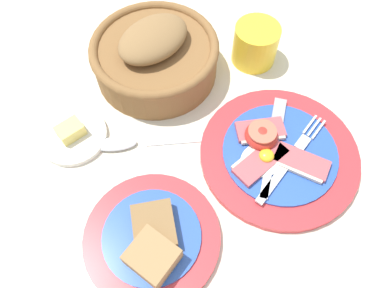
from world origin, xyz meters
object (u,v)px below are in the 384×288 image
Objects in this scene: bread_plate at (152,239)px; breakfast_plate at (277,153)px; butter_dish at (73,135)px; sugar_cup at (256,43)px; teaspoon_by_saucer at (132,143)px; bread_basket at (155,55)px.

breakfast_plate is at bearing 8.26° from bread_plate.
sugar_cup is at bearing 1.52° from butter_dish.
breakfast_plate is at bearing 169.55° from teaspoon_by_saucer.
bread_basket is 2.00× the size of butter_dish.
sugar_cup reaches higher than teaspoon_by_saucer.
breakfast_plate is 3.13× the size of sugar_cup.
breakfast_plate is 0.33m from butter_dish.
bread_basket is 1.19× the size of teaspoon_by_saucer.
butter_dish is at bearing -13.13° from teaspoon_by_saucer.
breakfast_plate is 1.13× the size of bread_basket.
bread_basket is 0.16m from teaspoon_by_saucer.
teaspoon_by_saucer is (-0.19, 0.13, -0.01)m from breakfast_plate.
bread_plate is at bearing -171.74° from breakfast_plate.
sugar_cup is 0.18m from bread_basket.
breakfast_plate is at bearing -69.28° from bread_basket.
bread_basket is at bearing 162.46° from sugar_cup.
bread_basket reaches higher than butter_dish.
butter_dish is 0.10m from teaspoon_by_saucer.
teaspoon_by_saucer is (0.04, 0.16, -0.01)m from bread_plate.
butter_dish is at bearing 146.22° from breakfast_plate.
bread_plate is 1.04× the size of teaspoon_by_saucer.
sugar_cup is at bearing -17.54° from bread_basket.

